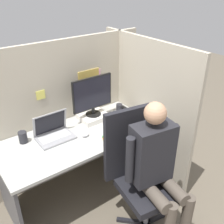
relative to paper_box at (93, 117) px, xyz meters
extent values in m
plane|color=#665B4C|center=(-0.29, -0.54, -0.76)|extent=(12.00, 12.00, 0.00)
cube|color=#B7AD99|center=(-0.29, 0.21, 0.03)|extent=(2.06, 0.04, 1.59)
cube|color=gold|center=(0.07, 0.18, 0.30)|extent=(0.26, 0.01, 0.32)
cube|color=#F4EA66|center=(-0.48, 0.18, 0.33)|extent=(0.09, 0.01, 0.09)
cube|color=#EA9EC6|center=(0.18, 0.18, 0.41)|extent=(0.08, 0.01, 0.08)
cube|color=#B7AD99|center=(0.51, -0.25, 0.03)|extent=(0.04, 1.37, 1.59)
cube|color=#B7B7B2|center=(-0.29, -0.18, -0.04)|extent=(1.56, 0.72, 0.03)
cube|color=#4C4C51|center=(-1.04, -0.18, -0.41)|extent=(0.03, 0.62, 0.71)
cube|color=#4C4C51|center=(0.45, -0.18, -0.41)|extent=(0.03, 0.62, 0.71)
cube|color=white|center=(0.00, 0.00, 0.00)|extent=(0.29, 0.25, 0.06)
cylinder|color=black|center=(0.00, 0.00, 0.03)|extent=(0.16, 0.16, 0.01)
cylinder|color=black|center=(0.00, 0.00, 0.08)|extent=(0.04, 0.04, 0.07)
cube|color=black|center=(0.00, 0.00, 0.28)|extent=(0.46, 0.02, 0.35)
cube|color=black|center=(0.00, -0.01, 0.28)|extent=(0.44, 0.00, 0.33)
cube|color=#99999E|center=(-0.50, -0.10, -0.02)|extent=(0.34, 0.24, 0.02)
cube|color=silver|center=(-0.50, -0.08, -0.01)|extent=(0.29, 0.13, 0.00)
cube|color=#99999E|center=(-0.50, -0.01, 0.11)|extent=(0.34, 0.06, 0.23)
cube|color=black|center=(-0.50, -0.01, 0.11)|extent=(0.30, 0.05, 0.20)
ellipsoid|color=silver|center=(-0.25, -0.24, -0.01)|extent=(0.07, 0.05, 0.04)
cube|color=black|center=(0.39, -0.08, -0.01)|extent=(0.05, 0.17, 0.04)
cone|color=orange|center=(-0.14, -0.46, 0.00)|extent=(0.05, 0.13, 0.05)
cylinder|color=green|center=(-0.14, -0.39, 0.00)|extent=(0.03, 0.02, 0.03)
cylinder|color=black|center=(-0.04, -0.92, -0.75)|extent=(0.10, 0.10, 0.04)
cube|color=black|center=(0.10, -0.95, -0.75)|extent=(0.28, 0.08, 0.04)
cube|color=black|center=(0.03, -0.80, -0.75)|extent=(0.16, 0.26, 0.04)
cube|color=black|center=(-0.14, -0.82, -0.75)|extent=(0.22, 0.23, 0.04)
cylinder|color=gray|center=(-0.04, -0.92, -0.54)|extent=(0.05, 0.05, 0.38)
cube|color=black|center=(-0.04, -0.92, -0.31)|extent=(0.53, 0.53, 0.07)
cube|color=black|center=(-0.08, -0.67, 0.06)|extent=(0.44, 0.12, 0.68)
cylinder|color=brown|center=(-0.11, -1.05, -0.22)|extent=(0.17, 0.37, 0.11)
cylinder|color=brown|center=(0.07, -1.08, -0.22)|extent=(0.17, 0.37, 0.11)
cylinder|color=brown|center=(0.10, -1.25, -0.49)|extent=(0.09, 0.09, 0.55)
cube|color=#232328|center=(-0.04, -0.92, 0.09)|extent=(0.37, 0.26, 0.52)
sphere|color=tan|center=(-0.04, -0.92, 0.46)|extent=(0.17, 0.17, 0.17)
cylinder|color=#232328|center=(-0.24, -0.89, 0.09)|extent=(0.07, 0.07, 0.42)
cylinder|color=#232328|center=(0.16, -0.96, 0.09)|extent=(0.07, 0.07, 0.42)
cylinder|color=#232328|center=(0.33, -0.03, 0.02)|extent=(0.07, 0.07, 0.09)
cylinder|color=#28282D|center=(-0.77, 0.03, 0.03)|extent=(0.08, 0.08, 0.11)
camera|label=1|loc=(-1.32, -2.09, 1.40)|focal=42.00mm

